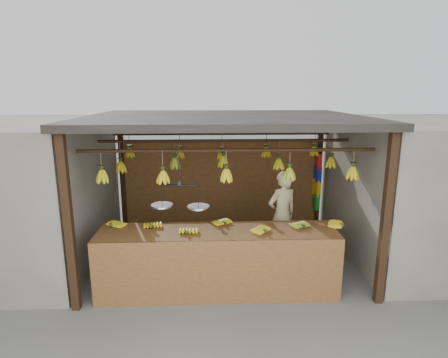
{
  "coord_description": "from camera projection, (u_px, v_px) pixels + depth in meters",
  "views": [
    {
      "loc": [
        -0.26,
        -5.95,
        2.77
      ],
      "look_at": [
        0.0,
        0.3,
        1.3
      ],
      "focal_mm": 30.0,
      "sensor_mm": 36.0,
      "label": 1
    }
  ],
  "objects": [
    {
      "name": "bag_bundles",
      "position": [
        317.0,
        181.0,
        7.59
      ],
      "size": [
        0.08,
        0.26,
        1.16
      ],
      "color": "red",
      "rests_on": "ground"
    },
    {
      "name": "neighbor_left",
      "position": [
        2.0,
        194.0,
        6.02
      ],
      "size": [
        3.0,
        3.0,
        2.3
      ],
      "primitive_type": "cube",
      "color": "slate",
      "rests_on": "ground"
    },
    {
      "name": "hanging_bananas",
      "position": [
        225.0,
        163.0,
        6.06
      ],
      "size": [
        3.63,
        2.21,
        0.38
      ],
      "color": "gold",
      "rests_on": "ground"
    },
    {
      "name": "ground",
      "position": [
        225.0,
        256.0,
        6.43
      ],
      "size": [
        80.0,
        80.0,
        0.0
      ],
      "primitive_type": "plane",
      "color": "#5B5B57"
    },
    {
      "name": "vendor",
      "position": [
        282.0,
        215.0,
        6.25
      ],
      "size": [
        0.65,
        0.56,
        1.51
      ],
      "primitive_type": "imported",
      "rotation": [
        0.0,
        0.0,
        3.58
      ],
      "color": "beige",
      "rests_on": "ground"
    },
    {
      "name": "counter",
      "position": [
        218.0,
        248.0,
        5.07
      ],
      "size": [
        3.55,
        0.75,
        0.96
      ],
      "color": "brown",
      "rests_on": "ground"
    },
    {
      "name": "neighbor_right",
      "position": [
        437.0,
        190.0,
        6.31
      ],
      "size": [
        3.0,
        3.0,
        2.3
      ],
      "primitive_type": "cube",
      "color": "slate",
      "rests_on": "ground"
    },
    {
      "name": "balance_scale",
      "position": [
        180.0,
        204.0,
        5.14
      ],
      "size": [
        0.8,
        0.38,
        0.79
      ],
      "color": "black",
      "rests_on": "ground"
    },
    {
      "name": "stall",
      "position": [
        224.0,
        140.0,
        6.3
      ],
      "size": [
        4.3,
        3.3,
        2.4
      ],
      "color": "black",
      "rests_on": "ground"
    }
  ]
}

